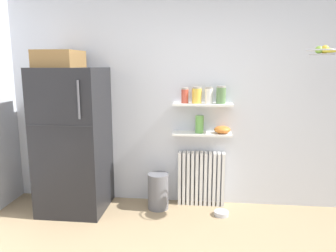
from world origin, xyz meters
The scene contains 14 objects.
back_wall centered at (0.00, 2.05, 1.30)m, with size 7.04×0.10×2.60m, color silver.
refrigerator centered at (-1.31, 1.64, 0.89)m, with size 0.74×0.74×1.88m.
radiator centered at (0.19, 1.92, 0.33)m, with size 0.57×0.12×0.67m.
wall_shelf_lower centered at (0.19, 1.89, 0.91)m, with size 0.70×0.22×0.03m, color white.
wall_shelf_upper centered at (0.19, 1.89, 1.26)m, with size 0.70×0.22×0.03m, color white.
storage_jar_0 centered at (-0.02, 1.89, 1.36)m, with size 0.08×0.08×0.18m.
storage_jar_1 centered at (0.12, 1.89, 1.37)m, with size 0.11×0.11×0.19m.
storage_jar_2 centered at (0.27, 1.89, 1.37)m, with size 0.09×0.09×0.19m.
storage_jar_3 centered at (0.41, 1.89, 1.38)m, with size 0.11×0.11×0.21m.
vase centered at (0.16, 1.89, 1.02)m, with size 0.10×0.10×0.21m, color #66A84C.
shelf_bowl centered at (0.43, 1.89, 0.96)m, with size 0.19×0.19×0.09m, color orange.
trash_bin centered at (-0.32, 1.74, 0.22)m, with size 0.25×0.25×0.44m, color slate.
pet_food_bowl centered at (0.44, 1.63, 0.03)m, with size 0.17×0.17×0.05m, color #B7B7BC.
hanging_fruit_basket centered at (1.35, 1.47, 1.85)m, with size 0.30×0.30×0.09m.
Camera 1 is at (0.20, -1.92, 1.72)m, focal length 34.65 mm.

